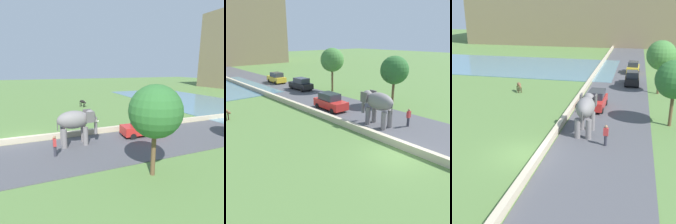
# 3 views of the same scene
# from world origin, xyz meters

# --- Properties ---
(ground_plane) EXTENTS (220.00, 220.00, 0.00)m
(ground_plane) POSITION_xyz_m (0.00, 0.00, 0.00)
(ground_plane) COLOR #567A3D
(road_surface) EXTENTS (7.00, 120.00, 0.06)m
(road_surface) POSITION_xyz_m (5.00, 20.00, 0.03)
(road_surface) COLOR #4C4C51
(road_surface) RESTS_ON ground
(barrier_wall) EXTENTS (0.40, 110.00, 0.55)m
(barrier_wall) POSITION_xyz_m (1.20, 18.00, 0.28)
(barrier_wall) COLOR beige
(barrier_wall) RESTS_ON ground
(lake) EXTENTS (36.00, 18.00, 0.08)m
(lake) POSITION_xyz_m (-14.00, 30.78, 0.04)
(lake) COLOR slate
(lake) RESTS_ON ground
(elephant) EXTENTS (1.44, 3.47, 2.99)m
(elephant) POSITION_xyz_m (3.43, 4.55, 2.04)
(elephant) COLOR slate
(elephant) RESTS_ON ground
(person_beside_elephant) EXTENTS (0.36, 0.22, 1.63)m
(person_beside_elephant) POSITION_xyz_m (5.21, 2.54, 0.87)
(person_beside_elephant) COLOR #33333D
(person_beside_elephant) RESTS_ON ground
(car_black) EXTENTS (1.85, 4.03, 1.80)m
(car_black) POSITION_xyz_m (6.58, 21.47, 0.90)
(car_black) COLOR black
(car_black) RESTS_ON ground
(car_red) EXTENTS (1.93, 4.07, 1.80)m
(car_red) POSITION_xyz_m (3.43, 10.92, 0.90)
(car_red) COLOR red
(car_red) RESTS_ON ground
(car_yellow) EXTENTS (1.92, 4.06, 1.80)m
(car_yellow) POSITION_xyz_m (6.57, 28.94, 0.90)
(car_yellow) COLOR gold
(car_yellow) RESTS_ON ground
(cow_brown) EXTENTS (1.04, 1.34, 1.15)m
(cow_brown) POSITION_xyz_m (-6.16, 14.92, 0.84)
(cow_brown) COLOR brown
(cow_brown) RESTS_ON ground
(tree_near) EXTENTS (3.27, 3.27, 6.05)m
(tree_near) POSITION_xyz_m (9.59, 17.94, 4.39)
(tree_near) COLOR brown
(tree_near) RESTS_ON ground
(tree_mid) EXTENTS (3.13, 3.13, 5.54)m
(tree_mid) POSITION_xyz_m (10.02, 7.77, 3.95)
(tree_mid) COLOR brown
(tree_mid) RESTS_ON ground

